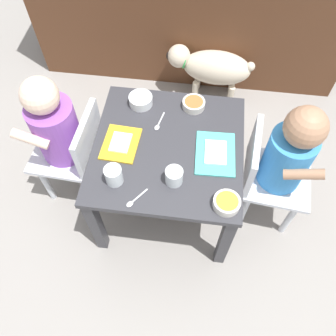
# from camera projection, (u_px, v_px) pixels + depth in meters

# --- Properties ---
(ground_plane) EXTENTS (7.00, 7.00, 0.00)m
(ground_plane) POSITION_uv_depth(u_px,v_px,m) (168.00, 199.00, 1.75)
(ground_plane) COLOR gray
(dining_table) EXTENTS (0.59, 0.59, 0.45)m
(dining_table) POSITION_uv_depth(u_px,v_px,m) (168.00, 157.00, 1.43)
(dining_table) COLOR #333338
(dining_table) RESTS_ON ground
(seated_child_left) EXTENTS (0.30, 0.30, 0.70)m
(seated_child_left) POSITION_uv_depth(u_px,v_px,m) (58.00, 130.00, 1.43)
(seated_child_left) COLOR silver
(seated_child_left) RESTS_ON ground
(seated_child_right) EXTENTS (0.31, 0.31, 0.70)m
(seated_child_right) POSITION_uv_depth(u_px,v_px,m) (285.00, 157.00, 1.36)
(seated_child_right) COLOR silver
(seated_child_right) RESTS_ON ground
(dog) EXTENTS (0.49, 0.20, 0.33)m
(dog) POSITION_uv_depth(u_px,v_px,m) (211.00, 67.00, 1.95)
(dog) COLOR beige
(dog) RESTS_ON ground
(food_tray_left) EXTENTS (0.14, 0.18, 0.02)m
(food_tray_left) POSITION_uv_depth(u_px,v_px,m) (121.00, 143.00, 1.37)
(food_tray_left) COLOR gold
(food_tray_left) RESTS_ON dining_table
(food_tray_right) EXTENTS (0.16, 0.21, 0.02)m
(food_tray_right) POSITION_uv_depth(u_px,v_px,m) (215.00, 153.00, 1.35)
(food_tray_right) COLOR #4CC6BC
(food_tray_right) RESTS_ON dining_table
(water_cup_left) EXTENTS (0.07, 0.07, 0.06)m
(water_cup_left) POSITION_uv_depth(u_px,v_px,m) (174.00, 177.00, 1.26)
(water_cup_left) COLOR white
(water_cup_left) RESTS_ON dining_table
(water_cup_right) EXTENTS (0.06, 0.06, 0.07)m
(water_cup_right) POSITION_uv_depth(u_px,v_px,m) (114.00, 176.00, 1.26)
(water_cup_right) COLOR white
(water_cup_right) RESTS_ON dining_table
(veggie_bowl_near) EXTENTS (0.10, 0.10, 0.03)m
(veggie_bowl_near) POSITION_uv_depth(u_px,v_px,m) (194.00, 104.00, 1.47)
(veggie_bowl_near) COLOR silver
(veggie_bowl_near) RESTS_ON dining_table
(veggie_bowl_far) EXTENTS (0.10, 0.10, 0.04)m
(veggie_bowl_far) POSITION_uv_depth(u_px,v_px,m) (141.00, 100.00, 1.47)
(veggie_bowl_far) COLOR white
(veggie_bowl_far) RESTS_ON dining_table
(cereal_bowl_right_side) EXTENTS (0.10, 0.10, 0.03)m
(cereal_bowl_right_side) POSITION_uv_depth(u_px,v_px,m) (227.00, 203.00, 1.22)
(cereal_bowl_right_side) COLOR silver
(cereal_bowl_right_side) RESTS_ON dining_table
(spoon_by_left_tray) EXTENTS (0.07, 0.09, 0.01)m
(spoon_by_left_tray) POSITION_uv_depth(u_px,v_px,m) (135.00, 200.00, 1.24)
(spoon_by_left_tray) COLOR silver
(spoon_by_left_tray) RESTS_ON dining_table
(spoon_by_right_tray) EXTENTS (0.03, 0.10, 0.01)m
(spoon_by_right_tray) POSITION_uv_depth(u_px,v_px,m) (159.00, 123.00, 1.43)
(spoon_by_right_tray) COLOR silver
(spoon_by_right_tray) RESTS_ON dining_table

